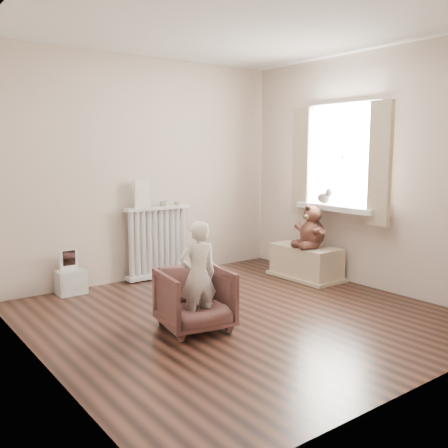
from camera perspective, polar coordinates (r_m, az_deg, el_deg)
floor at (r=4.73m, az=1.83°, el=-10.44°), size 3.60×3.60×0.01m
ceiling at (r=4.60m, az=1.99°, el=21.86°), size 3.60×3.60×0.01m
back_wall at (r=6.00m, az=-8.95°, el=6.14°), size 3.60×0.02×2.60m
front_wall at (r=3.28m, az=21.98°, el=3.77°), size 3.60×0.02×2.60m
left_wall at (r=3.65m, az=-20.86°, el=4.24°), size 0.02×3.60×2.60m
right_wall at (r=5.78m, az=16.07°, el=5.83°), size 0.02×3.60×2.60m
window at (r=5.93m, az=13.58°, el=7.43°), size 0.03×0.90×1.10m
window_sill at (r=5.90m, az=12.82°, el=1.80°), size 0.22×1.10×0.06m
curtain_left at (r=5.50m, az=17.41°, el=6.59°), size 0.06×0.26×1.30m
curtain_right at (r=6.23m, az=8.85°, el=7.05°), size 0.06×0.26×1.30m
radiator at (r=6.03m, az=-7.54°, el=-2.53°), size 0.82×0.16×0.87m
paper_doll at (r=5.85m, az=-9.33°, el=3.42°), size 0.19×0.02×0.32m
tin_a at (r=6.00m, az=-6.88°, el=2.31°), size 0.10×0.10×0.06m
tin_b at (r=6.10m, az=-5.33°, el=2.38°), size 0.08×0.08×0.05m
toy_vanity at (r=5.59m, az=-17.14°, el=-4.91°), size 0.30×0.21×0.47m
armchair at (r=4.33m, az=-3.34°, el=-8.57°), size 0.65×0.67×0.53m
child at (r=4.23m, az=-2.99°, el=-5.90°), size 0.37×0.27×0.93m
toy_bench at (r=6.11m, az=9.38°, el=-4.24°), size 0.44×0.83×0.39m
teddy_bear at (r=5.95m, az=10.09°, el=-0.00°), size 0.44×0.36×0.50m
plush_cat at (r=6.00m, az=11.40°, el=3.21°), size 0.22×0.27×0.19m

